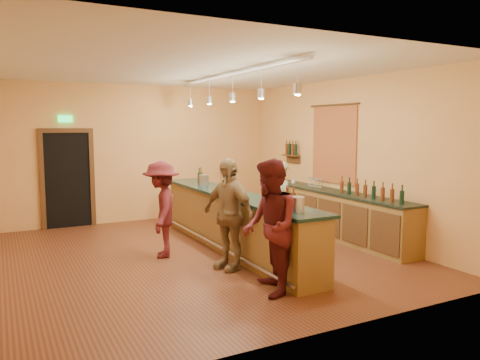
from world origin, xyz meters
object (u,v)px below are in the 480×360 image
tasting_bar (233,217)px  bartender (281,206)px  bar_stool (240,201)px  customer_a (270,227)px  customer_b (228,214)px  back_counter (329,212)px  customer_c (161,209)px

tasting_bar → bartender: bartender is taller
bartender → bar_stool: size_ratio=2.55×
customer_a → customer_b: size_ratio=1.04×
back_counter → bartender: bearing=-159.4°
tasting_bar → bartender: size_ratio=3.13×
bartender → customer_b: 1.43m
bartender → customer_b: customer_b is taller
back_counter → customer_c: 3.59m
back_counter → bar_stool: bearing=117.1°
customer_a → customer_b: customer_a is taller
bartender → customer_b: size_ratio=0.93×
customer_a → customer_c: customer_a is taller
customer_b → customer_c: customer_b is taller
bar_stool → customer_b: bearing=-120.2°
bartender → customer_c: customer_c is taller
tasting_bar → customer_b: (-0.55, -0.94, 0.27)m
back_counter → customer_b: (-2.87, -1.12, 0.39)m
back_counter → customer_c: bearing=179.4°
customer_a → customer_b: (0.00, 1.26, -0.03)m
back_counter → bartender: (-1.55, -0.58, 0.33)m
customer_c → tasting_bar: bearing=100.7°
customer_c → back_counter: bearing=110.0°
bartender → customer_a: 2.23m
bartender → bar_stool: (0.51, 2.60, -0.32)m
bar_stool → customer_a: bearing=-112.6°
tasting_bar → customer_c: customer_c is taller
tasting_bar → customer_c: bearing=170.2°
customer_b → bar_stool: bearing=129.8°
bartender → back_counter: bearing=-73.7°
bartender → customer_a: size_ratio=0.90×
customer_b → back_counter: bearing=91.4°
bar_stool → bartender: bearing=-101.1°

